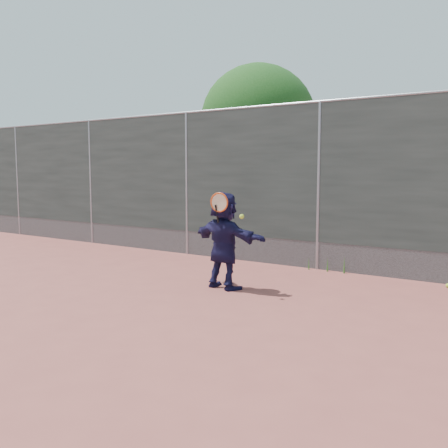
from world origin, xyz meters
The scene contains 7 objects.
ground centered at (0.00, 0.00, 0.00)m, with size 80.00×80.00×0.00m, color #9E4C42.
player centered at (-0.58, 1.31, 0.74)m, with size 1.37×0.44×1.48m, color #17153A.
ball_ground centered at (2.26, 3.24, 0.03)m, with size 0.07×0.07×0.07m, color #B5DC31.
fence centered at (0.00, 3.50, 1.58)m, with size 20.00×0.06×3.03m.
swing_action centered at (-0.49, 1.11, 1.29)m, with size 0.60×0.17×0.51m.
tree_left centered at (-2.85, 6.55, 2.94)m, with size 3.15×3.00×4.53m.
weed_clump centered at (0.29, 3.38, 0.13)m, with size 0.68×0.07×0.30m.
Camera 1 is at (3.59, -4.89, 1.78)m, focal length 40.00 mm.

